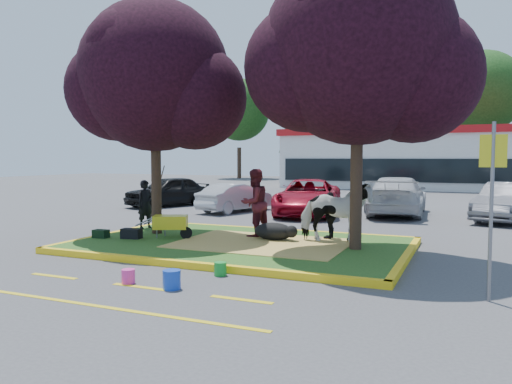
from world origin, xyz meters
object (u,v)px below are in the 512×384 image
at_px(sign_post, 492,189).
at_px(bucket_blue, 172,280).
at_px(calf, 274,231).
at_px(bucket_green, 220,269).
at_px(handler, 146,204).
at_px(bucket_pink, 128,276).
at_px(cow, 336,212).
at_px(wheelbarrow, 171,222).
at_px(car_black, 168,191).
at_px(car_silver, 235,198).

relative_size(sign_post, bucket_blue, 8.52).
xyz_separation_m(calf, bucket_green, (0.24, -3.47, -0.25)).
xyz_separation_m(calf, handler, (-4.38, 0.52, 0.50)).
bearing_deg(handler, bucket_green, -105.61).
bearing_deg(calf, bucket_pink, -119.05).
bearing_deg(bucket_green, sign_post, 1.96).
bearing_deg(cow, sign_post, -146.09).
xyz_separation_m(handler, wheelbarrow, (1.73, -1.27, -0.32)).
relative_size(cow, bucket_pink, 6.94).
height_order(bucket_green, car_black, car_black).
height_order(handler, bucket_green, handler).
xyz_separation_m(handler, bucket_pink, (3.36, -5.20, -0.75)).
height_order(wheelbarrow, car_silver, car_silver).
relative_size(cow, car_silver, 0.51).
bearing_deg(bucket_pink, sign_post, 12.92).
height_order(sign_post, car_silver, sign_post).
relative_size(wheelbarrow, bucket_green, 5.98).
height_order(handler, sign_post, sign_post).
xyz_separation_m(calf, car_silver, (-4.46, 6.93, 0.22)).
relative_size(bucket_blue, car_silver, 0.09).
height_order(calf, bucket_green, calf).
distance_m(calf, bucket_green, 3.49).
xyz_separation_m(wheelbarrow, bucket_green, (2.90, -2.71, -0.43)).
bearing_deg(handler, car_silver, 25.91).
relative_size(calf, bucket_pink, 3.99).
xyz_separation_m(bucket_green, car_silver, (-4.70, 10.40, 0.46)).
height_order(cow, bucket_blue, cow).
height_order(sign_post, car_black, sign_post).
bearing_deg(bucket_blue, wheelbarrow, 123.21).
xyz_separation_m(cow, handler, (-5.95, 0.25, -0.04)).
bearing_deg(car_black, handler, -38.99).
height_order(bucket_blue, car_silver, car_silver).
distance_m(cow, sign_post, 5.01).
bearing_deg(car_silver, bucket_pink, 122.59).
height_order(handler, car_black, handler).
xyz_separation_m(wheelbarrow, bucket_pink, (1.64, -3.93, -0.43)).
xyz_separation_m(sign_post, car_silver, (-9.45, 10.24, -1.20)).
relative_size(bucket_blue, car_black, 0.08).
distance_m(cow, car_silver, 9.00).
distance_m(calf, car_black, 11.46).
distance_m(bucket_green, bucket_pink, 1.75).
distance_m(wheelbarrow, car_silver, 7.90).
bearing_deg(bucket_green, car_silver, 114.33).
bearing_deg(sign_post, car_black, 141.47).
height_order(bucket_pink, bucket_blue, bucket_blue).
bearing_deg(bucket_green, handler, 139.23).
relative_size(handler, wheelbarrow, 0.93).
xyz_separation_m(wheelbarrow, car_black, (-5.72, 8.57, 0.15)).
bearing_deg(car_silver, car_black, 3.37).
bearing_deg(cow, wheelbarrow, 93.76).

